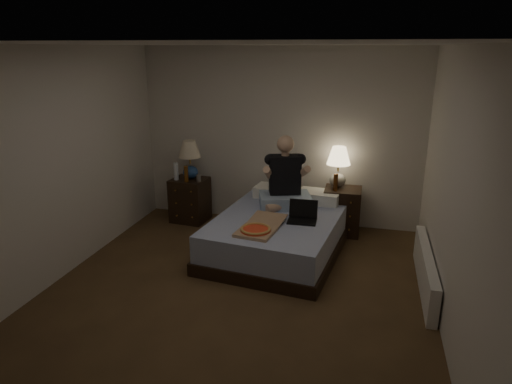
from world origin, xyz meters
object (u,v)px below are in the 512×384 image
(beer_bottle_left, at_px, (186,174))
(person, at_px, (285,172))
(pizza_box, at_px, (256,230))
(soda_can, at_px, (199,178))
(lamp_right, at_px, (338,167))
(water_bottle, at_px, (176,171))
(laptop, at_px, (302,213))
(radiator, at_px, (425,270))
(bed, at_px, (278,235))
(nightstand_right, at_px, (342,211))
(lamp_left, at_px, (190,160))
(nightstand_left, at_px, (190,200))
(beer_bottle_right, at_px, (336,182))

(beer_bottle_left, xyz_separation_m, person, (1.47, -0.22, 0.18))
(pizza_box, bearing_deg, soda_can, 140.29)
(lamp_right, height_order, water_bottle, lamp_right)
(laptop, height_order, radiator, laptop)
(bed, distance_m, pizza_box, 0.66)
(soda_can, height_order, pizza_box, soda_can)
(nightstand_right, bearing_deg, lamp_left, -179.82)
(person, relative_size, laptop, 2.74)
(beer_bottle_left, bearing_deg, laptop, -22.42)
(nightstand_left, xyz_separation_m, pizza_box, (1.34, -1.36, 0.20))
(pizza_box, bearing_deg, lamp_right, 70.40)
(laptop, bearing_deg, lamp_left, 150.81)
(beer_bottle_left, bearing_deg, pizza_box, -42.49)
(lamp_left, height_order, person, person)
(nightstand_left, relative_size, pizza_box, 0.84)
(lamp_left, distance_m, radiator, 3.50)
(lamp_left, relative_size, soda_can, 5.60)
(nightstand_right, height_order, water_bottle, water_bottle)
(radiator, bearing_deg, water_bottle, 160.71)
(bed, bearing_deg, beer_bottle_right, 57.17)
(lamp_left, bearing_deg, water_bottle, -145.48)
(lamp_right, distance_m, laptop, 1.12)
(person, height_order, laptop, person)
(nightstand_right, bearing_deg, lamp_right, 138.32)
(nightstand_left, xyz_separation_m, beer_bottle_left, (0.02, -0.14, 0.44))
(lamp_left, bearing_deg, lamp_right, 3.06)
(soda_can, bearing_deg, beer_bottle_left, -162.02)
(beer_bottle_right, distance_m, pizza_box, 1.55)
(nightstand_right, distance_m, lamp_right, 0.61)
(soda_can, xyz_separation_m, beer_bottle_right, (1.93, 0.06, 0.06))
(bed, bearing_deg, soda_can, 159.28)
(lamp_right, distance_m, radiator, 1.90)
(lamp_left, height_order, beer_bottle_right, lamp_left)
(lamp_left, distance_m, laptop, 2.03)
(beer_bottle_right, xyz_separation_m, person, (-0.62, -0.34, 0.19))
(beer_bottle_left, bearing_deg, nightstand_left, 97.13)
(nightstand_right, xyz_separation_m, soda_can, (-2.03, -0.16, 0.37))
(beer_bottle_right, relative_size, person, 0.25)
(lamp_left, xyz_separation_m, laptop, (1.78, -0.91, -0.33))
(lamp_right, xyz_separation_m, beer_bottle_right, (-0.01, -0.17, -0.17))
(soda_can, xyz_separation_m, person, (1.31, -0.27, 0.25))
(nightstand_right, xyz_separation_m, lamp_left, (-2.20, -0.04, 0.60))
(nightstand_right, distance_m, person, 1.05)
(bed, relative_size, nightstand_right, 2.98)
(water_bottle, bearing_deg, pizza_box, -40.21)
(lamp_right, distance_m, beer_bottle_left, 2.13)
(nightstand_left, bearing_deg, lamp_right, 9.77)
(bed, height_order, beer_bottle_left, beer_bottle_left)
(lamp_right, xyz_separation_m, radiator, (1.07, -1.40, -0.72))
(soda_can, height_order, beer_bottle_left, beer_bottle_left)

